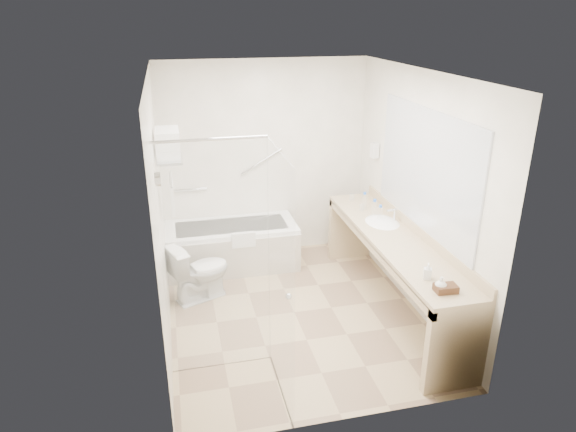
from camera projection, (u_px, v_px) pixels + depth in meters
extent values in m
plane|color=tan|center=(294.00, 312.00, 5.51)|extent=(3.20, 3.20, 0.00)
cube|color=silver|center=(296.00, 73.00, 4.58)|extent=(2.60, 3.20, 0.10)
cube|color=white|center=(265.00, 161.00, 6.50)|extent=(2.60, 0.10, 2.50)
cube|color=white|center=(349.00, 281.00, 3.60)|extent=(2.60, 0.10, 2.50)
cube|color=white|center=(160.00, 215.00, 4.78)|extent=(0.10, 3.20, 2.50)
cube|color=white|center=(416.00, 194.00, 5.32)|extent=(0.10, 3.20, 2.50)
cube|color=white|center=(232.00, 246.00, 6.44)|extent=(1.60, 0.70, 0.55)
cube|color=beige|center=(236.00, 260.00, 6.12)|extent=(1.60, 0.02, 0.50)
cube|color=white|center=(244.00, 240.00, 6.06)|extent=(0.28, 0.06, 0.18)
cylinder|color=silver|center=(191.00, 190.00, 6.37)|extent=(0.40, 0.03, 0.03)
cylinder|color=silver|center=(261.00, 162.00, 6.45)|extent=(0.53, 0.03, 0.33)
cube|color=silver|center=(217.00, 262.00, 4.31)|extent=(0.90, 0.01, 2.10)
cube|color=silver|center=(280.00, 282.00, 4.00)|extent=(0.02, 0.90, 2.10)
cylinder|color=silver|center=(210.00, 139.00, 3.92)|extent=(0.90, 0.02, 0.02)
sphere|color=silver|center=(288.00, 296.00, 3.89)|extent=(0.05, 0.05, 0.05)
cylinder|color=silver|center=(158.00, 179.00, 3.49)|extent=(0.04, 0.10, 0.10)
cube|color=silver|center=(169.00, 157.00, 4.95)|extent=(0.24, 0.55, 0.02)
cylinder|color=silver|center=(171.00, 179.00, 5.03)|extent=(0.02, 0.55, 0.02)
cube|color=white|center=(172.00, 194.00, 5.09)|extent=(0.03, 0.42, 0.32)
cube|color=white|center=(169.00, 152.00, 4.93)|extent=(0.22, 0.40, 0.08)
cube|color=white|center=(168.00, 143.00, 4.90)|extent=(0.22, 0.40, 0.08)
cube|color=white|center=(167.00, 134.00, 4.87)|extent=(0.22, 0.40, 0.08)
cube|color=tan|center=(395.00, 239.00, 5.29)|extent=(0.55, 2.70, 0.05)
cube|color=tan|center=(418.00, 230.00, 5.32)|extent=(0.03, 2.70, 0.10)
cube|color=tan|center=(371.00, 246.00, 5.26)|extent=(0.04, 2.70, 0.08)
cube|color=tan|center=(456.00, 349.00, 4.26)|extent=(0.55, 0.08, 0.80)
cube|color=tan|center=(350.00, 228.00, 6.63)|extent=(0.55, 0.08, 0.80)
ellipsoid|color=white|center=(382.00, 225.00, 5.66)|extent=(0.40, 0.52, 0.14)
cylinder|color=silver|center=(395.00, 214.00, 5.65)|extent=(0.03, 0.03, 0.14)
cube|color=silver|center=(425.00, 170.00, 5.07)|extent=(0.02, 2.00, 1.20)
cube|color=silver|center=(375.00, 150.00, 6.19)|extent=(0.08, 0.10, 0.18)
imported|color=white|center=(200.00, 271.00, 5.68)|extent=(0.77, 0.61, 0.66)
cube|color=#4F321C|center=(446.00, 288.00, 4.24)|extent=(0.19, 0.13, 0.06)
imported|color=silver|center=(427.00, 275.00, 4.44)|extent=(0.12, 0.16, 0.07)
imported|color=silver|center=(441.00, 286.00, 4.24)|extent=(0.15, 0.16, 0.10)
cylinder|color=silver|center=(380.00, 215.00, 5.62)|extent=(0.06, 0.06, 0.17)
cylinder|color=blue|center=(381.00, 206.00, 5.58)|extent=(0.03, 0.03, 0.03)
cylinder|color=silver|center=(374.00, 210.00, 5.74)|extent=(0.07, 0.07, 0.19)
cylinder|color=blue|center=(375.00, 200.00, 5.70)|extent=(0.04, 0.04, 0.03)
cylinder|color=silver|center=(364.00, 202.00, 5.99)|extent=(0.06, 0.06, 0.18)
cylinder|color=blue|center=(365.00, 193.00, 5.95)|extent=(0.03, 0.03, 0.03)
cylinder|color=silver|center=(362.00, 208.00, 5.96)|extent=(0.06, 0.06, 0.08)
cylinder|color=silver|center=(352.00, 197.00, 6.27)|extent=(0.08, 0.08, 0.08)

